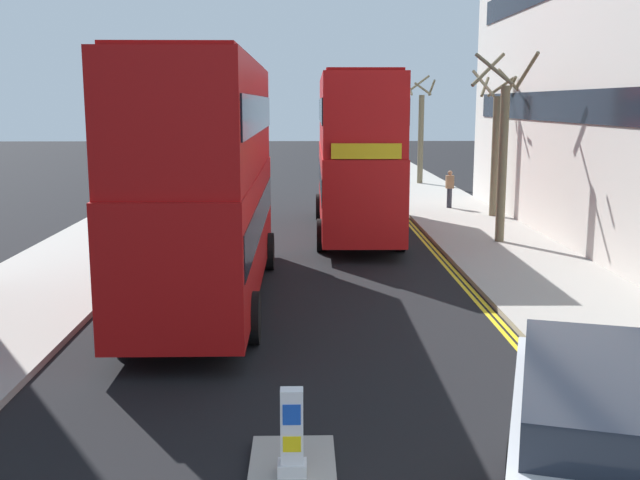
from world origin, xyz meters
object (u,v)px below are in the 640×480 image
(keep_left_bollard, at_px, (292,436))
(pedestrian_far, at_px, (450,188))
(double_decker_bus_oncoming, at_px, (356,149))
(double_decker_bus_away, at_px, (206,173))

(keep_left_bollard, bearing_deg, pedestrian_far, 74.69)
(double_decker_bus_oncoming, xyz_separation_m, pedestrian_far, (4.51, 5.70, -2.04))
(double_decker_bus_oncoming, distance_m, pedestrian_far, 7.55)
(keep_left_bollard, xyz_separation_m, pedestrian_far, (6.52, 23.83, 0.38))
(keep_left_bollard, xyz_separation_m, double_decker_bus_oncoming, (2.02, 18.13, 2.42))
(double_decker_bus_oncoming, height_order, pedestrian_far, double_decker_bus_oncoming)
(double_decker_bus_oncoming, relative_size, pedestrian_far, 6.69)
(double_decker_bus_away, relative_size, pedestrian_far, 6.68)
(keep_left_bollard, relative_size, double_decker_bus_oncoming, 0.10)
(pedestrian_far, bearing_deg, double_decker_bus_oncoming, -128.34)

